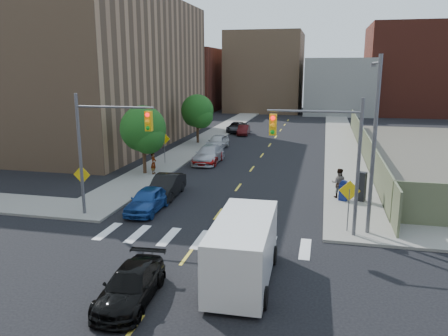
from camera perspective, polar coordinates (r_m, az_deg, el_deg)
The scene contains 30 objects.
ground at distance 18.62m, azimuth -6.75°, elevation -13.82°, with size 160.00×160.00×0.00m, color black.
sidewalk_nw at distance 59.26m, azimuth -0.34°, elevation 4.93°, with size 3.50×73.00×0.15m, color gray.
sidewalk_ne at distance 57.73m, azimuth 14.85°, elevation 4.28°, with size 3.50×73.00×0.15m, color gray.
fence_north at distance 44.34m, azimuth 17.78°, elevation 3.12°, with size 0.12×44.00×2.50m, color #616C4B.
building_nw at distance 53.39m, azimuth -18.78°, elevation 11.91°, with size 22.00×30.00×16.00m, color #8C6B4C.
bg_bldg_west at distance 90.02m, azimuth -5.09°, elevation 11.42°, with size 14.00×18.00×12.00m, color #592319.
bg_bldg_midwest at distance 88.39m, azimuth 5.46°, elevation 12.36°, with size 14.00×16.00×15.00m, color #8C6B4C.
bg_bldg_center at distance 85.69m, azimuth 14.71°, elevation 10.31°, with size 12.00×16.00×10.00m, color gray.
bg_bldg_east at distance 89.09m, azimuth 24.00°, elevation 11.65°, with size 18.00×18.00×16.00m, color #592319.
signal_nw at distance 24.89m, azimuth -15.43°, elevation 3.64°, with size 4.59×0.30×7.00m.
signal_ne at distance 21.93m, azimuth 13.34°, elevation 2.55°, with size 4.59×0.30×7.00m.
streetlight_ne at distance 22.84m, azimuth 19.00°, elevation 4.36°, with size 0.25×3.70×9.00m.
warn_sign_nw at distance 26.71m, azimuth -18.04°, elevation -1.48°, with size 1.06×0.06×2.83m.
warn_sign_ne at distance 23.04m, azimuth 16.03°, elevation -3.59°, with size 1.06×0.06×2.83m.
warn_sign_midwest at distance 38.63m, azimuth -7.80°, elevation 3.36°, with size 1.06×0.06×2.83m.
tree_west_near at distance 34.86m, azimuth -10.48°, elevation 4.70°, with size 3.66×3.64×5.52m.
tree_west_far at distance 48.88m, azimuth -3.48°, elevation 7.21°, with size 3.66×3.64×5.52m.
parked_car_blue at distance 26.32m, azimuth -9.93°, elevation -4.12°, with size 1.69×4.19×1.43m, color navy.
parked_car_black at distance 29.10m, azimuth -7.56°, elevation -2.35°, with size 1.55×4.44×1.46m, color black.
parked_car_red at distance 38.86m, azimuth -2.16°, elevation 1.47°, with size 2.06×4.47×1.24m, color #AA1311.
parked_car_silver at distance 39.18m, azimuth -2.02°, elevation 1.77°, with size 2.12×5.22×1.52m, color #B2B3BA.
parked_car_white at distance 46.09m, azimuth -0.86°, elevation 3.44°, with size 1.73×4.31×1.47m, color #BEBEBE.
parked_car_maroon at distance 55.80m, azimuth 2.57°, elevation 4.98°, with size 1.31×3.77×1.24m, color #3C0C0D.
parked_car_grey at distance 58.05m, azimuth 1.68°, elevation 5.35°, with size 2.24×4.85×1.35m, color black.
black_sedan at distance 16.80m, azimuth -12.09°, elevation -14.78°, with size 1.74×4.27×1.24m, color black.
cargo_van at distance 17.73m, azimuth 2.59°, elevation -10.30°, with size 2.48×5.71×2.59m.
mailbox at distance 28.62m, azimuth 15.34°, elevation -2.87°, with size 0.61×0.51×1.29m.
payphone at distance 28.78m, azimuth 17.48°, elevation -2.31°, with size 0.55×0.45×1.85m, color black.
pedestrian_west at distance 34.86m, azimuth -9.19°, elevation 0.64°, with size 0.63×0.41×1.73m, color gray.
pedestrian_east at distance 29.09m, azimuth 14.75°, elevation -1.91°, with size 0.93×0.73×1.92m, color gray.
Camera 1 is at (5.78, -15.60, 8.36)m, focal length 35.00 mm.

